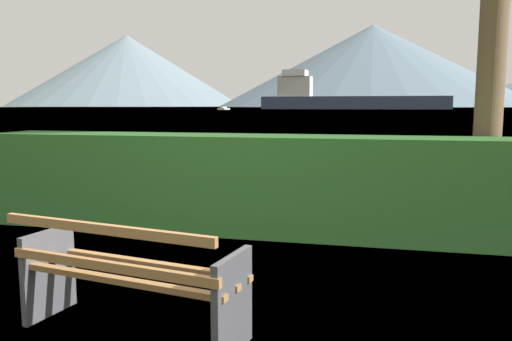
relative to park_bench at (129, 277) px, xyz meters
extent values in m
plane|color=#567A38|center=(0.01, 0.06, -0.43)|extent=(1400.00, 1400.00, 0.00)
plane|color=slate|center=(0.01, 306.23, -0.42)|extent=(620.00, 620.00, 0.00)
cube|color=#A0703F|center=(-0.02, -0.13, 0.02)|extent=(1.66, 0.36, 0.04)
cube|color=#A0703F|center=(0.01, 0.06, 0.02)|extent=(1.66, 0.36, 0.04)
cube|color=#A0703F|center=(0.05, 0.25, 0.02)|extent=(1.66, 0.36, 0.04)
cube|color=#A0703F|center=(-0.04, -0.20, 0.14)|extent=(1.66, 0.34, 0.06)
cube|color=#A0703F|center=(-0.05, -0.25, 0.41)|extent=(1.66, 0.34, 0.06)
cube|color=#4C4C51|center=(-0.78, 0.18, -0.09)|extent=(0.14, 0.51, 0.68)
cube|color=#4C4C51|center=(0.79, -0.10, -0.09)|extent=(0.14, 0.51, 0.68)
cube|color=#285B23|center=(0.01, 3.09, 0.20)|extent=(6.85, 0.85, 1.25)
cylinder|color=brown|center=(3.10, 3.87, 2.32)|extent=(0.35, 0.35, 5.49)
cube|color=#2D384C|center=(-6.04, 204.43, 2.15)|extent=(74.90, 12.78, 5.15)
cube|color=beige|center=(-29.87, 205.53, 8.84)|extent=(13.79, 9.02, 8.23)
cube|color=silver|center=(-29.87, 205.53, 14.24)|extent=(9.81, 9.77, 2.57)
cube|color=silver|center=(-50.43, 170.63, -0.11)|extent=(5.80, 6.28, 0.63)
cube|color=silver|center=(-50.43, 170.63, 0.42)|extent=(2.67, 2.75, 0.42)
cone|color=slate|center=(-300.97, 587.11, 43.79)|extent=(289.87, 289.87, 88.42)
cone|color=slate|center=(0.01, 539.09, 41.35)|extent=(319.34, 319.34, 83.56)
camera|label=1|loc=(1.65, -3.13, 1.21)|focal=35.23mm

